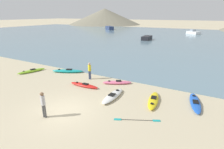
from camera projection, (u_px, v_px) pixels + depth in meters
ground_plane at (64, 111)px, 11.58m from camera, size 400.00×400.00×0.00m
bay_water at (177, 38)px, 46.36m from camera, size 160.00×70.00×0.06m
far_hill_left at (105, 16)px, 108.61m from camera, size 44.33×44.33×9.49m
kayak_on_sand_0 at (113, 96)px, 13.37m from camera, size 0.84×2.97×0.34m
kayak_on_sand_1 at (153, 100)px, 12.70m from camera, size 1.16×3.00×0.32m
kayak_on_sand_2 at (84, 85)px, 15.42m from camera, size 2.88×0.65×0.31m
kayak_on_sand_3 at (195, 103)px, 12.39m from camera, size 1.28×3.28×0.30m
kayak_on_sand_4 at (117, 82)px, 16.03m from camera, size 2.61×1.84×0.32m
kayak_on_sand_5 at (32, 71)px, 19.27m from camera, size 1.48×2.97×0.33m
kayak_on_sand_6 at (68, 71)px, 19.17m from camera, size 3.36×2.09×0.38m
person_near_foreground at (43, 103)px, 10.54m from camera, size 0.34×0.25×1.70m
person_near_waterline at (90, 70)px, 16.90m from camera, size 0.34×0.27×1.68m
moored_boat_1 at (193, 32)px, 55.60m from camera, size 4.49×4.22×1.45m
moored_boat_2 at (109, 28)px, 71.83m from camera, size 5.39×5.15×1.36m
moored_boat_4 at (147, 38)px, 43.17m from camera, size 1.94×4.00×0.93m
loose_paddle at (137, 120)px, 10.54m from camera, size 2.59×1.36×0.03m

